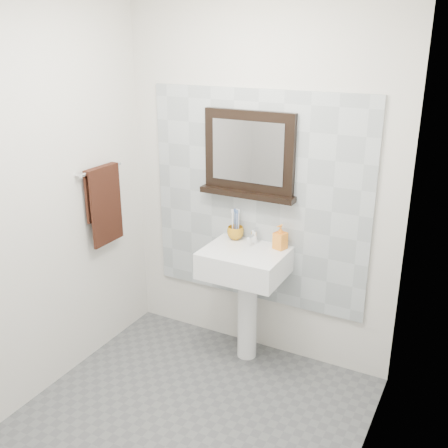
# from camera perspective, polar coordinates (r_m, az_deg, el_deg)

# --- Properties ---
(floor) EXTENTS (2.00, 2.20, 0.01)m
(floor) POSITION_cam_1_polar(r_m,az_deg,el_deg) (3.36, -5.14, -21.71)
(floor) COLOR #56595B
(floor) RESTS_ON ground
(back_wall) EXTENTS (2.00, 0.01, 2.50)m
(back_wall) POSITION_cam_1_polar(r_m,az_deg,el_deg) (3.61, 3.73, 4.20)
(back_wall) COLOR silver
(back_wall) RESTS_ON ground
(left_wall) EXTENTS (0.01, 2.20, 2.50)m
(left_wall) POSITION_cam_1_polar(r_m,az_deg,el_deg) (3.33, -20.45, 1.57)
(left_wall) COLOR silver
(left_wall) RESTS_ON ground
(right_wall) EXTENTS (0.01, 2.20, 2.50)m
(right_wall) POSITION_cam_1_polar(r_m,az_deg,el_deg) (2.33, 15.09, -5.61)
(right_wall) COLOR silver
(right_wall) RESTS_ON ground
(splashback) EXTENTS (1.60, 0.02, 1.50)m
(splashback) POSITION_cam_1_polar(r_m,az_deg,el_deg) (3.63, 3.61, 2.63)
(splashback) COLOR #A6AFB4
(splashback) RESTS_ON back_wall
(pedestal_sink) EXTENTS (0.55, 0.44, 0.96)m
(pedestal_sink) POSITION_cam_1_polar(r_m,az_deg,el_deg) (3.61, 2.31, -5.50)
(pedestal_sink) COLOR white
(pedestal_sink) RESTS_ON ground
(toothbrush_cup) EXTENTS (0.14, 0.14, 0.09)m
(toothbrush_cup) POSITION_cam_1_polar(r_m,az_deg,el_deg) (3.70, 1.25, -0.97)
(toothbrush_cup) COLOR #C08016
(toothbrush_cup) RESTS_ON pedestal_sink
(toothbrushes) EXTENTS (0.05, 0.04, 0.21)m
(toothbrushes) POSITION_cam_1_polar(r_m,az_deg,el_deg) (3.68, 1.31, 0.16)
(toothbrushes) COLOR white
(toothbrushes) RESTS_ON toothbrush_cup
(soap_dispenser) EXTENTS (0.10, 0.10, 0.17)m
(soap_dispenser) POSITION_cam_1_polar(r_m,az_deg,el_deg) (3.54, 6.15, -1.40)
(soap_dispenser) COLOR orange
(soap_dispenser) RESTS_ON pedestal_sink
(framed_mirror) EXTENTS (0.69, 0.11, 0.58)m
(framed_mirror) POSITION_cam_1_polar(r_m,az_deg,el_deg) (3.55, 2.75, 7.37)
(framed_mirror) COLOR black
(framed_mirror) RESTS_ON back_wall
(towel_bar) EXTENTS (0.07, 0.40, 0.03)m
(towel_bar) POSITION_cam_1_polar(r_m,az_deg,el_deg) (3.67, -13.28, 5.80)
(towel_bar) COLOR silver
(towel_bar) RESTS_ON left_wall
(hand_towel) EXTENTS (0.06, 0.30, 0.55)m
(hand_towel) POSITION_cam_1_polar(r_m,az_deg,el_deg) (3.72, -12.94, 2.66)
(hand_towel) COLOR black
(hand_towel) RESTS_ON towel_bar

